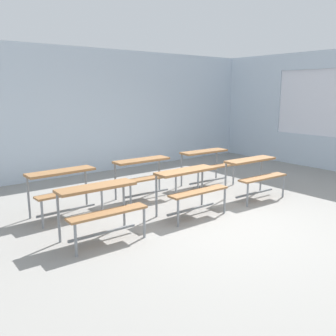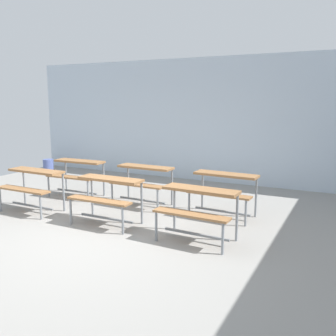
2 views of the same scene
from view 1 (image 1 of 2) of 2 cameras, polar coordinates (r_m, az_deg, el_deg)
The scene contains 8 objects.
ground at distance 5.71m, azimuth 8.64°, elevation -8.87°, with size 10.00×9.00×0.05m, color gray.
wall_back at distance 9.03m, azimuth -12.41°, elevation 8.63°, with size 10.00×0.12×3.00m, color silver.
desk_bench_r0c0 at distance 4.97m, azimuth -10.60°, elevation -4.98°, with size 1.11×0.61×0.74m.
desk_bench_r0c1 at distance 5.87m, azimuth 3.54°, elevation -2.14°, with size 1.10×0.59×0.74m.
desk_bench_r0c2 at distance 6.97m, azimuth 13.49°, elevation -0.16°, with size 1.12×0.63×0.74m.
desk_bench_r1c0 at distance 6.03m, azimuth -16.06°, elevation -2.20°, with size 1.12×0.63×0.74m.
desk_bench_r1c1 at distance 6.77m, azimuth -3.65°, elevation -0.20°, with size 1.12×0.62×0.74m.
desk_bench_r1c2 at distance 7.76m, azimuth 6.23°, elevation 1.34°, with size 1.13×0.64×0.74m.
Camera 1 is at (-3.91, -3.63, 2.01)m, focal length 38.59 mm.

